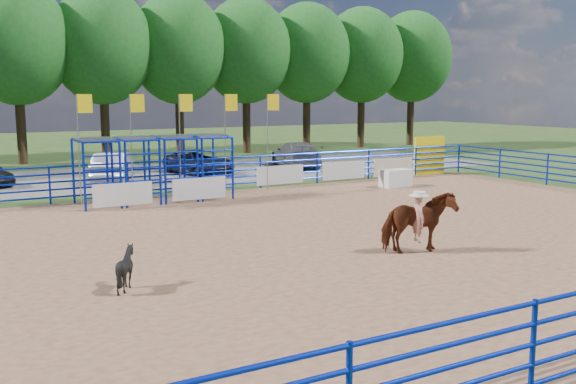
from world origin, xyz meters
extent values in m
plane|color=#3B5522|center=(0.00, 0.00, 0.00)|extent=(120.00, 120.00, 0.00)
cube|color=#9C6F4E|center=(0.00, 0.00, 0.01)|extent=(30.00, 20.00, 0.02)
cube|color=slate|center=(0.00, 17.00, 0.01)|extent=(40.00, 10.00, 0.01)
cube|color=white|center=(8.53, 7.29, 0.41)|extent=(1.53, 0.81, 0.79)
imported|color=#632B13|center=(1.26, -2.72, 0.84)|extent=(2.08, 1.27, 1.64)
imported|color=#A63017|center=(1.26, -2.72, 1.58)|extent=(0.39, 0.51, 1.26)
cylinder|color=white|center=(1.26, -2.72, 2.24)|extent=(0.54, 0.54, 0.12)
imported|color=black|center=(-6.39, -2.13, 0.48)|extent=(1.03, 0.97, 0.93)
imported|color=gray|center=(-2.22, 15.40, 0.72)|extent=(3.05, 4.58, 1.43)
imported|color=black|center=(2.46, 16.10, 0.65)|extent=(2.90, 4.88, 1.27)
imported|color=#5F5F61|center=(8.60, 16.47, 0.75)|extent=(3.36, 5.44, 1.47)
cube|color=white|center=(-3.80, 7.77, 0.55)|extent=(2.20, 0.04, 0.85)
cube|color=white|center=(-0.80, 7.77, 0.55)|extent=(2.20, 0.04, 0.85)
cube|color=white|center=(4.00, 9.96, 0.55)|extent=(2.40, 0.04, 0.85)
cube|color=white|center=(7.50, 9.96, 0.55)|extent=(2.40, 0.04, 0.85)
cube|color=beige|center=(10.50, 9.96, 0.55)|extent=(2.40, 0.04, 0.90)
cube|color=yellow|center=(13.00, 10.10, 1.00)|extent=(2.00, 0.12, 2.00)
cylinder|color=#3F2B19|center=(-5.00, 26.00, 2.40)|extent=(0.56, 0.56, 4.80)
ellipsoid|color=#1B541B|center=(-5.00, 26.00, 7.56)|extent=(6.40, 6.40, 7.36)
cylinder|color=#3F2B19|center=(0.00, 26.00, 2.40)|extent=(0.56, 0.56, 4.80)
ellipsoid|color=#1B541B|center=(0.00, 26.00, 7.56)|extent=(6.40, 6.40, 7.36)
cylinder|color=#3F2B19|center=(5.00, 26.00, 2.40)|extent=(0.56, 0.56, 4.80)
ellipsoid|color=#1B541B|center=(5.00, 26.00, 7.56)|extent=(6.40, 6.40, 7.36)
cylinder|color=#3F2B19|center=(10.00, 26.00, 2.40)|extent=(0.56, 0.56, 4.80)
ellipsoid|color=#1B541B|center=(10.00, 26.00, 7.56)|extent=(6.40, 6.40, 7.36)
cylinder|color=#3F2B19|center=(15.00, 26.00, 2.40)|extent=(0.56, 0.56, 4.80)
ellipsoid|color=#1B541B|center=(15.00, 26.00, 7.56)|extent=(6.40, 6.40, 7.36)
cylinder|color=#3F2B19|center=(20.00, 26.00, 2.40)|extent=(0.56, 0.56, 4.80)
ellipsoid|color=#1B541B|center=(20.00, 26.00, 7.56)|extent=(6.40, 6.40, 7.36)
cylinder|color=#3F2B19|center=(25.00, 26.00, 2.40)|extent=(0.56, 0.56, 4.80)
ellipsoid|color=#1B541B|center=(25.00, 26.00, 7.56)|extent=(6.40, 6.40, 7.36)
camera|label=1|loc=(-9.89, -15.55, 4.20)|focal=40.00mm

